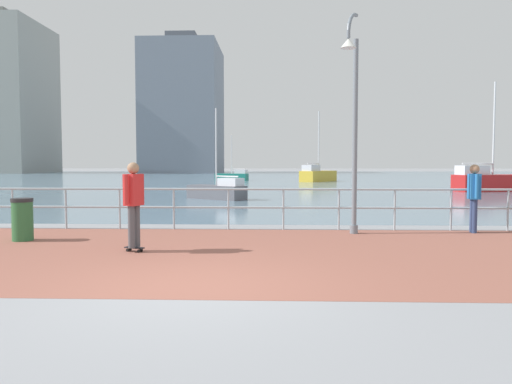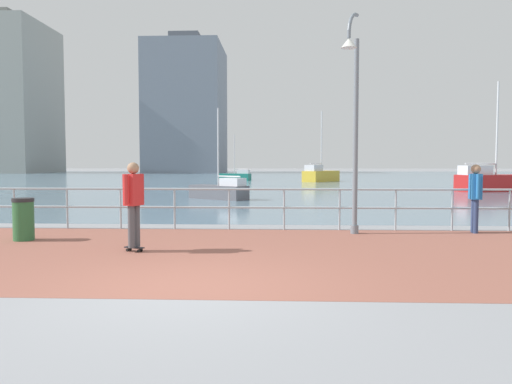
{
  "view_description": "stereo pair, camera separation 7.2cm",
  "coord_description": "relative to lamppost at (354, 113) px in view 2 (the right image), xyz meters",
  "views": [
    {
      "loc": [
        1.15,
        -6.49,
        1.69
      ],
      "look_at": [
        0.79,
        3.51,
        1.1
      ],
      "focal_mm": 34.24,
      "sensor_mm": 36.0,
      "label": 1
    },
    {
      "loc": [
        1.22,
        -6.49,
        1.69
      ],
      "look_at": [
        0.79,
        3.51,
        1.1
      ],
      "focal_mm": 34.24,
      "sensor_mm": 36.0,
      "label": 2
    }
  ],
  "objects": [
    {
      "name": "ground",
      "position": [
        -3.01,
        34.91,
        -2.88
      ],
      "size": [
        220.0,
        220.0,
        0.0
      ],
      "primitive_type": "plane",
      "color": "gray"
    },
    {
      "name": "brick_paving",
      "position": [
        -3.01,
        -2.47,
        -2.87
      ],
      "size": [
        28.0,
        6.43,
        0.01
      ],
      "primitive_type": "cube",
      "color": "#935647",
      "rests_on": "ground"
    },
    {
      "name": "harbor_water",
      "position": [
        -3.01,
        45.75,
        -2.87
      ],
      "size": [
        180.0,
        88.0,
        0.0
      ],
      "primitive_type": "cube",
      "color": "slate",
      "rests_on": "ground"
    },
    {
      "name": "waterfront_railing",
      "position": [
        -3.01,
        0.75,
        -2.14
      ],
      "size": [
        25.25,
        0.06,
        1.06
      ],
      "color": "#9EADB7",
      "rests_on": "ground"
    },
    {
      "name": "lamppost",
      "position": [
        0.0,
        0.0,
        0.0
      ],
      "size": [
        0.53,
        0.76,
        5.2
      ],
      "color": "slate",
      "rests_on": "ground"
    },
    {
      "name": "skateboarder",
      "position": [
        -4.51,
        -2.45,
        -1.85
      ],
      "size": [
        0.41,
        0.55,
        1.71
      ],
      "color": "black",
      "rests_on": "ground"
    },
    {
      "name": "bystander",
      "position": [
        3.01,
        0.4,
        -1.9
      ],
      "size": [
        0.28,
        0.56,
        1.66
      ],
      "color": "navy",
      "rests_on": "ground"
    },
    {
      "name": "trash_bin",
      "position": [
        -7.34,
        -1.19,
        -2.41
      ],
      "size": [
        0.46,
        0.46,
        0.93
      ],
      "color": "#2D6638",
      "rests_on": "ground"
    },
    {
      "name": "sailboat_gray",
      "position": [
        11.17,
        18.22,
        -2.25
      ],
      "size": [
        4.87,
        2.51,
        6.55
      ],
      "color": "#B21E1E",
      "rests_on": "ground"
    },
    {
      "name": "sailboat_navy",
      "position": [
        -5.84,
        35.94,
        -2.45
      ],
      "size": [
        3.33,
        1.8,
        4.47
      ],
      "color": "#197266",
      "rests_on": "ground"
    },
    {
      "name": "sailboat_yellow",
      "position": [
        2.21,
        33.54,
        -2.26
      ],
      "size": [
        3.76,
        4.62,
        6.48
      ],
      "color": "gold",
      "rests_on": "ground"
    },
    {
      "name": "sailboat_teal",
      "position": [
        -4.46,
        11.19,
        -2.47
      ],
      "size": [
        3.01,
        2.55,
        4.26
      ],
      "color": "#595960",
      "rests_on": "ground"
    },
    {
      "name": "tower_concrete",
      "position": [
        -50.66,
        73.54,
        10.32
      ],
      "size": [
        16.17,
        15.28,
        28.05
      ],
      "color": "#939993",
      "rests_on": "ground"
    },
    {
      "name": "tower_brick",
      "position": [
        -17.95,
        75.75,
        8.47
      ],
      "size": [
        12.93,
        15.42,
        24.35
      ],
      "color": "slate",
      "rests_on": "ground"
    }
  ]
}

